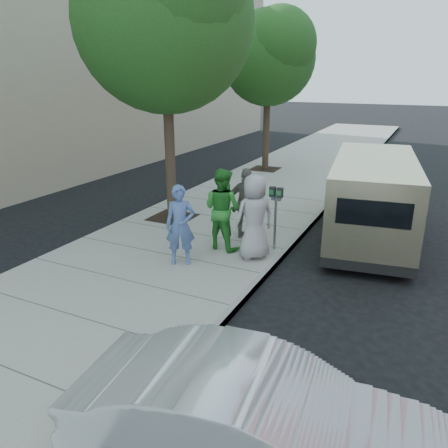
{
  "coord_description": "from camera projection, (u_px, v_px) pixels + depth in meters",
  "views": [
    {
      "loc": [
        4.33,
        -7.84,
        4.12
      ],
      "look_at": [
        0.52,
        0.03,
        1.1
      ],
      "focal_mm": 35.0,
      "sensor_mm": 36.0,
      "label": 1
    }
  ],
  "objects": [
    {
      "name": "ground",
      "position": [
        203.0,
        267.0,
        9.8
      ],
      "size": [
        120.0,
        120.0,
        0.0
      ],
      "primitive_type": "plane",
      "color": "black",
      "rests_on": "ground"
    },
    {
      "name": "sidewalk",
      "position": [
        165.0,
        257.0,
        10.18
      ],
      "size": [
        5.0,
        60.0,
        0.15
      ],
      "primitive_type": "cube",
      "color": "gray",
      "rests_on": "ground"
    },
    {
      "name": "curb_face",
      "position": [
        263.0,
        277.0,
        9.18
      ],
      "size": [
        0.12,
        60.0,
        0.16
      ],
      "primitive_type": "cube",
      "color": "gray",
      "rests_on": "ground"
    },
    {
      "name": "tree_near",
      "position": [
        166.0,
        14.0,
        10.96
      ],
      "size": [
        4.62,
        4.6,
        7.53
      ],
      "color": "black",
      "rests_on": "sidewalk"
    },
    {
      "name": "tree_far",
      "position": [
        270.0,
        54.0,
        17.64
      ],
      "size": [
        3.92,
        3.8,
        6.49
      ],
      "color": "black",
      "rests_on": "sidewalk"
    },
    {
      "name": "parking_meter",
      "position": [
        276.0,
        205.0,
        10.08
      ],
      "size": [
        0.32,
        0.13,
        1.52
      ],
      "rotation": [
        0.0,
        0.0,
        -0.08
      ],
      "color": "gray",
      "rests_on": "sidewalk"
    },
    {
      "name": "van",
      "position": [
        372.0,
        197.0,
        11.2
      ],
      "size": [
        2.62,
        5.92,
        2.12
      ],
      "rotation": [
        0.0,
        0.0,
        0.14
      ],
      "color": "beige",
      "rests_on": "ground"
    },
    {
      "name": "sedan",
      "position": [
        260.0,
        429.0,
        4.47
      ],
      "size": [
        4.24,
        1.91,
        1.35
      ],
      "primitive_type": "imported",
      "rotation": [
        0.0,
        0.0,
        1.69
      ],
      "color": "silver",
      "rests_on": "ground"
    },
    {
      "name": "person_officer",
      "position": [
        180.0,
        225.0,
        9.39
      ],
      "size": [
        0.77,
        0.68,
        1.76
      ],
      "primitive_type": "imported",
      "rotation": [
        0.0,
        0.0,
        0.51
      ],
      "color": "#4F6DA9",
      "rests_on": "sidewalk"
    },
    {
      "name": "person_green_shirt",
      "position": [
        222.0,
        209.0,
        10.21
      ],
      "size": [
        1.05,
        0.88,
        1.94
      ],
      "primitive_type": "imported",
      "rotation": [
        0.0,
        0.0,
        2.97
      ],
      "color": "#2D8B2D",
      "rests_on": "sidewalk"
    },
    {
      "name": "person_gray_shirt",
      "position": [
        254.0,
        217.0,
        9.67
      ],
      "size": [
        1.08,
        1.11,
        1.92
      ],
      "primitive_type": "imported",
      "rotation": [
        0.0,
        0.0,
        3.99
      ],
      "color": "#A7A6A9",
      "rests_on": "sidewalk"
    },
    {
      "name": "person_striped_polo",
      "position": [
        247.0,
        204.0,
        10.89
      ],
      "size": [
        1.12,
        0.64,
        1.8
      ],
      "primitive_type": "imported",
      "rotation": [
        0.0,
        0.0,
        3.34
      ],
      "color": "slate",
      "rests_on": "sidewalk"
    }
  ]
}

